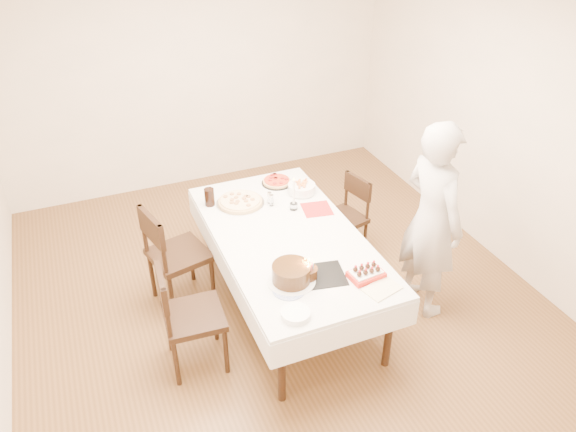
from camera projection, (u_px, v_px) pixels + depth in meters
name	position (u px, v px, depth m)	size (l,w,h in m)	color
floor	(280.00, 299.00, 5.09)	(5.00, 5.00, 0.00)	brown
wall_back	(196.00, 72.00, 6.30)	(4.50, 0.04, 2.70)	beige
wall_front	(493.00, 418.00, 2.42)	(4.50, 0.04, 2.70)	beige
wall_right	(509.00, 123.00, 5.09)	(0.04, 5.00, 2.70)	beige
dining_table	(288.00, 272.00, 4.83)	(1.14, 2.14, 0.75)	silver
chair_right_savory	(342.00, 219.00, 5.46)	(0.42, 0.42, 0.82)	black
chair_left_savory	(179.00, 255.00, 4.83)	(0.50, 0.50, 0.99)	black
chair_left_dessert	(194.00, 316.00, 4.22)	(0.48, 0.48, 0.94)	black
person	(432.00, 220.00, 4.59)	(0.64, 0.42, 1.75)	beige
pizza_white	(240.00, 202.00, 5.04)	(0.43, 0.43, 0.04)	beige
pizza_pepperoni	(277.00, 181.00, 5.35)	(0.29, 0.29, 0.04)	red
red_placemat	(317.00, 209.00, 4.97)	(0.25, 0.25, 0.01)	#B21E1E
pasta_bowl	(302.00, 188.00, 5.19)	(0.25, 0.25, 0.08)	white
taper_candle	(294.00, 194.00, 4.89)	(0.07, 0.07, 0.32)	white
shaker_pair	(271.00, 200.00, 5.00)	(0.09, 0.09, 0.11)	white
cola_glass	(209.00, 197.00, 4.99)	(0.09, 0.09, 0.16)	black
layer_cake	(291.00, 274.00, 4.09)	(0.36, 0.36, 0.14)	#331E0C
cake_board	(324.00, 275.00, 4.19)	(0.31, 0.31, 0.01)	black
birthday_cake	(308.00, 269.00, 4.12)	(0.14, 0.14, 0.15)	#391F0F
strawberry_box	(366.00, 274.00, 4.15)	(0.26, 0.17, 0.07)	#B51F14
box_lid	(382.00, 289.00, 4.05)	(0.26, 0.17, 0.02)	beige
plate_stack	(296.00, 314.00, 3.81)	(0.20, 0.20, 0.04)	white
china_plate	(289.00, 290.00, 4.04)	(0.24, 0.24, 0.01)	white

